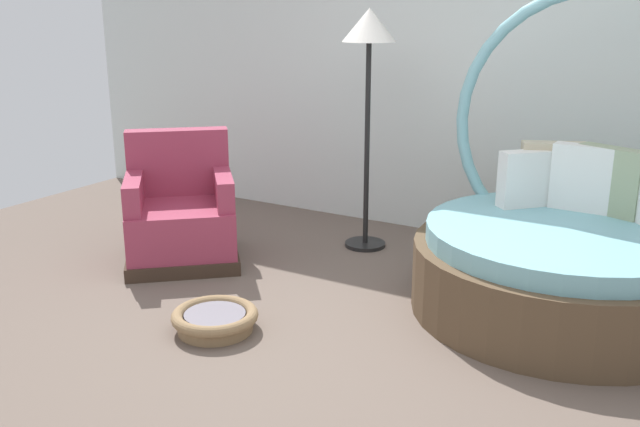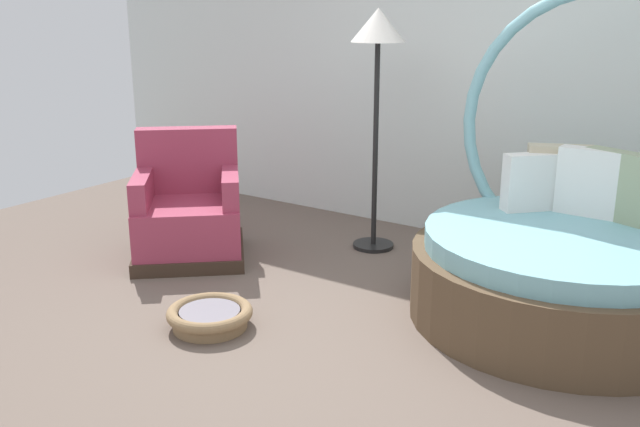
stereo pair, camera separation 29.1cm
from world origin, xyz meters
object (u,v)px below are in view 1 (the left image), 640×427
Objects in this scene: red_armchair at (181,217)px; pet_basket at (215,319)px; round_daybed at (566,249)px; floor_lamp at (369,49)px.

red_armchair is 1.32m from pet_basket.
round_daybed is 1.76× the size of red_armchair.
red_armchair is at bearing -168.62° from round_daybed.
pet_basket is 2.32m from floor_lamp.
red_armchair is 2.21× the size of pet_basket.
round_daybed is 2.71m from red_armchair.
pet_basket is (0.98, -0.85, -0.26)m from red_armchair.
red_armchair is at bearing -137.85° from floor_lamp.
floor_lamp is (0.07, 1.80, 1.46)m from pet_basket.
round_daybed reaches higher than pet_basket.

